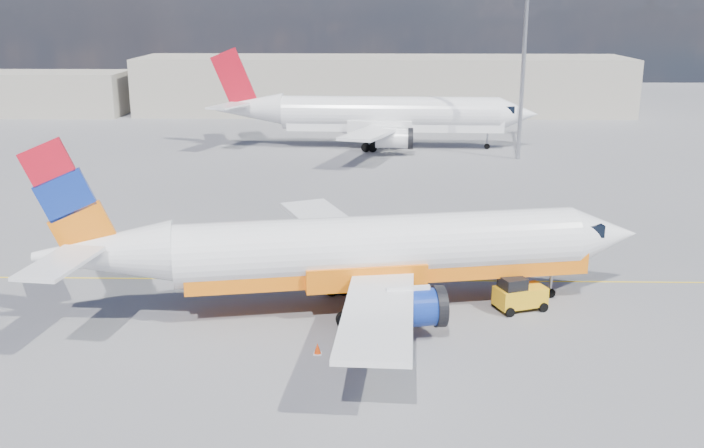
{
  "coord_description": "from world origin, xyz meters",
  "views": [
    {
      "loc": [
        3.01,
        -39.97,
        15.6
      ],
      "look_at": [
        2.1,
        2.62,
        3.5
      ],
      "focal_mm": 40.0,
      "sensor_mm": 36.0,
      "label": 1
    }
  ],
  "objects_px": {
    "second_jet": "(380,115)",
    "traffic_cone": "(318,349)",
    "main_jet": "(361,251)",
    "gse_tug": "(519,294)"
  },
  "relations": [
    {
      "from": "main_jet",
      "to": "traffic_cone",
      "type": "relative_size",
      "value": 59.94
    },
    {
      "from": "main_jet",
      "to": "gse_tug",
      "type": "relative_size",
      "value": 10.92
    },
    {
      "from": "main_jet",
      "to": "second_jet",
      "type": "height_order",
      "value": "second_jet"
    },
    {
      "from": "main_jet",
      "to": "traffic_cone",
      "type": "distance_m",
      "value": 6.53
    },
    {
      "from": "second_jet",
      "to": "traffic_cone",
      "type": "bearing_deg",
      "value": -91.35
    },
    {
      "from": "second_jet",
      "to": "traffic_cone",
      "type": "relative_size",
      "value": 67.34
    },
    {
      "from": "traffic_cone",
      "to": "second_jet",
      "type": "bearing_deg",
      "value": 86.24
    },
    {
      "from": "gse_tug",
      "to": "traffic_cone",
      "type": "height_order",
      "value": "gse_tug"
    },
    {
      "from": "traffic_cone",
      "to": "gse_tug",
      "type": "bearing_deg",
      "value": 28.82
    },
    {
      "from": "main_jet",
      "to": "gse_tug",
      "type": "distance_m",
      "value": 8.58
    }
  ]
}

